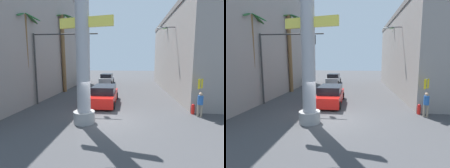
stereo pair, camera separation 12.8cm
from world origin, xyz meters
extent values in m
plane|color=#424244|center=(0.00, 10.00, 0.00)|extent=(86.55, 86.55, 0.00)
cube|color=gray|center=(-9.64, 7.89, 5.90)|extent=(6.19, 22.89, 11.81)
cube|color=gray|center=(9.64, 11.90, 4.29)|extent=(7.89, 19.69, 8.59)
cube|color=slate|center=(9.64, 11.90, 8.84)|extent=(8.05, 20.09, 0.50)
cylinder|color=#9E9EA3|center=(-1.24, -0.60, 4.67)|extent=(0.79, 0.79, 9.35)
cylinder|color=gray|center=(-1.24, -0.60, 0.35)|extent=(1.26, 1.26, 0.70)
cube|color=#F2E04C|center=(-1.04, -0.60, 5.79)|extent=(3.19, 0.75, 0.56)
cylinder|color=#59595E|center=(6.40, 7.55, 3.52)|extent=(0.16, 0.16, 7.04)
cylinder|color=#59595E|center=(5.31, 7.55, 6.89)|extent=(2.17, 0.10, 0.10)
ellipsoid|color=beige|center=(4.23, 7.55, 6.79)|extent=(0.56, 0.28, 0.20)
cylinder|color=slate|center=(6.00, 1.38, 1.27)|extent=(0.08, 0.08, 2.54)
cube|color=yellow|center=(6.00, 1.38, 2.19)|extent=(0.47, 0.47, 0.64)
cylinder|color=#333333|center=(-6.40, 3.37, 2.93)|extent=(0.14, 0.14, 5.87)
cylinder|color=#333333|center=(-3.76, 3.37, 5.77)|extent=(5.28, 0.10, 0.10)
cube|color=black|center=(-1.92, 3.37, 5.32)|extent=(0.24, 0.24, 0.70)
sphere|color=red|center=(-1.92, 3.24, 5.54)|extent=(0.14, 0.14, 0.14)
sphere|color=yellow|center=(-1.92, 3.24, 5.32)|extent=(0.14, 0.14, 0.14)
sphere|color=green|center=(-1.92, 3.24, 5.10)|extent=(0.14, 0.14, 0.14)
cylinder|color=black|center=(-1.71, 5.94, 0.32)|extent=(0.23, 0.64, 0.64)
cylinder|color=black|center=(0.17, 5.96, 0.32)|extent=(0.23, 0.64, 0.64)
cylinder|color=black|center=(-1.67, 2.40, 0.32)|extent=(0.23, 0.64, 0.64)
cylinder|color=black|center=(0.20, 2.42, 0.32)|extent=(0.23, 0.64, 0.64)
cube|color=red|center=(-0.75, 4.18, 0.56)|extent=(2.02, 5.09, 0.80)
cube|color=black|center=(-0.75, 4.18, 1.26)|extent=(1.84, 2.81, 0.60)
cylinder|color=black|center=(-3.28, 19.16, 0.32)|extent=(0.22, 0.64, 0.64)
cylinder|color=black|center=(-1.50, 19.15, 0.32)|extent=(0.22, 0.64, 0.64)
cylinder|color=black|center=(-3.28, 15.93, 0.32)|extent=(0.22, 0.64, 0.64)
cylinder|color=black|center=(-1.51, 15.92, 0.32)|extent=(0.22, 0.64, 0.64)
cube|color=#99999E|center=(-2.39, 17.54, 0.56)|extent=(1.88, 4.62, 0.80)
cube|color=black|center=(-2.39, 17.54, 1.26)|extent=(1.72, 2.54, 0.60)
cylinder|color=brown|center=(-6.29, 9.24, 4.36)|extent=(0.52, 0.88, 8.73)
ellipsoid|color=#2A612D|center=(-5.43, 9.22, 8.57)|extent=(1.27, 0.47, 0.56)
ellipsoid|color=#25612D|center=(-5.72, 9.82, 8.57)|extent=(0.96, 1.24, 0.58)
ellipsoid|color=#2A6C2D|center=(-6.40, 9.83, 8.61)|extent=(0.97, 1.27, 0.45)
ellipsoid|color=#256D2D|center=(-6.70, 9.32, 8.60)|extent=(1.28, 0.43, 0.47)
ellipsoid|color=#316D2D|center=(-6.42, 8.75, 8.60)|extent=(0.99, 1.25, 0.49)
ellipsoid|color=#1F652D|center=(-5.68, 8.77, 8.61)|extent=(1.04, 1.23, 0.46)
cylinder|color=brown|center=(-6.70, 2.62, 3.59)|extent=(0.42, 0.36, 7.19)
ellipsoid|color=#226B2D|center=(-6.07, 2.79, 7.00)|extent=(1.28, 0.60, 0.71)
ellipsoid|color=#2D5D2D|center=(-6.46, 3.27, 6.98)|extent=(0.81, 1.26, 0.74)
ellipsoid|color=#25782D|center=(-7.21, 3.10, 7.06)|extent=(1.20, 1.14, 0.51)
ellipsoid|color=#295E2D|center=(-7.21, 2.22, 6.97)|extent=(1.13, 1.07, 0.78)
ellipsoid|color=#215F2D|center=(-6.56, 2.02, 7.04)|extent=(0.66, 1.32, 0.59)
cylinder|color=brown|center=(6.29, 11.17, 3.82)|extent=(0.91, 0.51, 7.65)
ellipsoid|color=#29662D|center=(6.94, 11.54, 7.49)|extent=(1.25, 0.59, 0.57)
ellipsoid|color=#276C2D|center=(6.60, 11.98, 7.53)|extent=(0.85, 1.27, 0.45)
ellipsoid|color=#306C2D|center=(6.00, 11.94, 7.48)|extent=(0.93, 1.20, 0.63)
ellipsoid|color=#2E702D|center=(5.71, 11.44, 7.54)|extent=(1.25, 0.42, 0.43)
ellipsoid|color=#2D682D|center=(6.03, 10.86, 7.47)|extent=(0.89, 1.21, 0.63)
ellipsoid|color=#25752D|center=(6.61, 10.85, 7.45)|extent=(0.84, 1.20, 0.69)
cylinder|color=gray|center=(5.94, 1.32, 0.41)|extent=(0.14, 0.14, 0.83)
cylinder|color=gray|center=(6.13, 1.26, 0.41)|extent=(0.14, 0.14, 0.83)
cylinder|color=#2659A5|center=(6.03, 1.29, 1.12)|extent=(0.43, 0.43, 0.59)
sphere|color=tan|center=(6.03, 1.29, 1.53)|extent=(0.22, 0.22, 0.22)
cylinder|color=gray|center=(-5.21, 13.59, 0.45)|extent=(0.14, 0.14, 0.91)
cylinder|color=gray|center=(-5.35, 13.44, 0.45)|extent=(0.14, 0.14, 0.91)
cylinder|color=#338C4C|center=(-5.28, 13.51, 1.20)|extent=(0.48, 0.48, 0.59)
sphere|color=tan|center=(-5.28, 13.51, 1.60)|extent=(0.22, 0.22, 0.22)
cylinder|color=red|center=(5.80, 1.87, 0.28)|extent=(0.22, 0.22, 0.55)
sphere|color=red|center=(5.80, 1.87, 0.62)|extent=(0.20, 0.20, 0.20)
camera|label=1|loc=(1.50, -10.41, 3.70)|focal=28.00mm
camera|label=2|loc=(1.63, -10.39, 3.70)|focal=28.00mm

